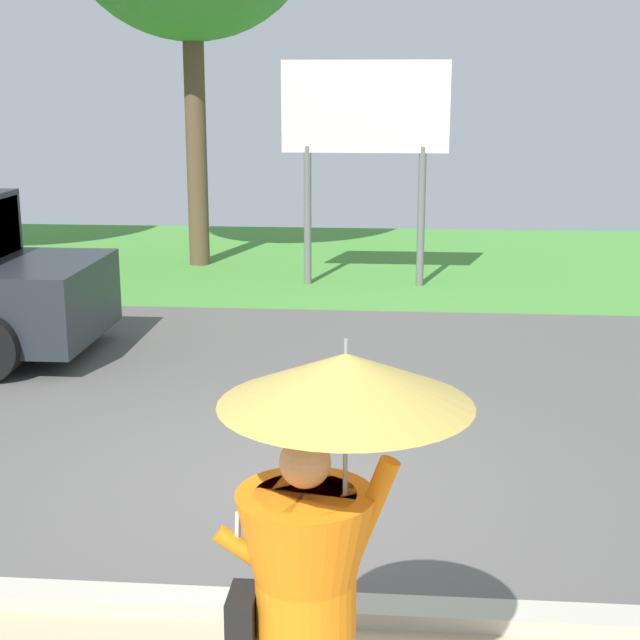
{
  "coord_description": "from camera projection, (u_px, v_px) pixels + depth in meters",
  "views": [
    {
      "loc": [
        0.99,
        -7.09,
        3.12
      ],
      "look_at": [
        0.31,
        1.0,
        1.1
      ],
      "focal_mm": 53.02,
      "sensor_mm": 36.0,
      "label": 1
    }
  ],
  "objects": [
    {
      "name": "ground_plane",
      "position": [
        307.0,
        377.0,
        10.55
      ],
      "size": [
        40.0,
        22.0,
        0.2
      ],
      "color": "#565451"
    },
    {
      "name": "monk_pedestrian",
      "position": [
        316.0,
        563.0,
        4.06
      ],
      "size": [
        1.11,
        1.06,
        2.13
      ],
      "rotation": [
        0.0,
        0.0,
        0.15
      ],
      "color": "orange",
      "rests_on": "ground_plane"
    },
    {
      "name": "roadside_billboard",
      "position": [
        365.0,
        123.0,
        14.6
      ],
      "size": [
        2.6,
        0.12,
        3.5
      ],
      "color": "slate",
      "rests_on": "ground_plane"
    }
  ]
}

